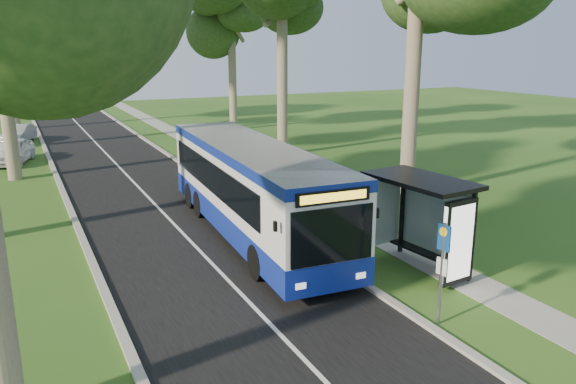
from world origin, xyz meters
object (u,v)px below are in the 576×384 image
object	(u,v)px
car_white	(12,151)
bus_shelter	(434,209)
bus	(252,189)
car_silver	(19,134)
bus_stop_sign	(442,263)
litter_bin	(291,216)

from	to	relation	value
car_white	bus_shelter	bearing A→B (deg)	-47.87
bus	car_silver	distance (m)	27.53
bus_shelter	bus_stop_sign	bearing A→B (deg)	-132.48
bus	bus_shelter	size ratio (longest dim) A/B	3.55
car_white	litter_bin	bearing A→B (deg)	-45.22
bus_stop_sign	car_silver	bearing A→B (deg)	96.13
bus_stop_sign	car_white	size ratio (longest dim) A/B	0.62
bus_shelter	car_white	xyz separation A→B (m)	(-11.30, 24.62, -1.39)
bus_stop_sign	car_silver	distance (m)	36.15
bus	litter_bin	size ratio (longest dim) A/B	14.23
car_white	bus_stop_sign	bearing A→B (deg)	-53.51
bus_stop_sign	car_white	bearing A→B (deg)	100.96
bus	car_white	distance (m)	20.30
bus_stop_sign	bus_shelter	size ratio (longest dim) A/B	0.74
bus	bus_shelter	xyz separation A→B (m)	(3.49, -5.91, 0.36)
car_white	car_silver	xyz separation A→B (m)	(0.52, 7.81, -0.08)
bus_stop_sign	car_white	distance (m)	28.81
bus_stop_sign	car_white	world-z (taller)	bus_stop_sign
car_silver	litter_bin	bearing A→B (deg)	-51.77
car_white	car_silver	bearing A→B (deg)	103.64
litter_bin	car_silver	distance (m)	27.79
bus_shelter	bus	bearing A→B (deg)	114.54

